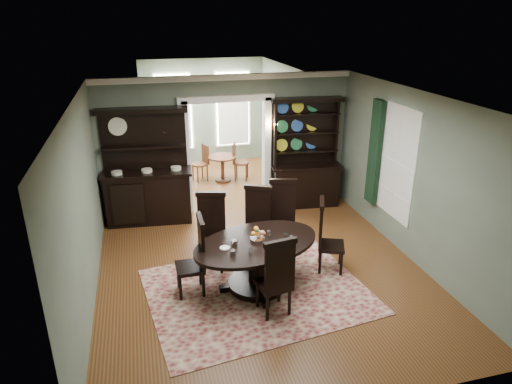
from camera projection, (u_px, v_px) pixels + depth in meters
room at (263, 188)px, 7.32m from camera, size 5.51×6.01×3.01m
parlor at (209, 119)px, 12.28m from camera, size 3.51×3.50×3.01m
doorway_trim at (227, 139)px, 9.97m from camera, size 2.08×0.25×2.57m
right_window at (386, 158)px, 8.74m from camera, size 0.15×1.47×2.12m
wall_sconce at (271, 126)px, 9.95m from camera, size 0.27×0.21×0.21m
rug at (257, 291)px, 7.38m from camera, size 3.71×3.09×0.01m
dining_table at (257, 256)px, 7.29m from camera, size 2.45×2.45×0.83m
centerpiece at (257, 237)px, 7.21m from camera, size 1.19×0.77×0.20m
chair_far_left at (211, 228)px, 7.91m from camera, size 0.61×0.59×1.36m
chair_far_mid at (257, 219)px, 8.31m from camera, size 0.63×0.62×1.31m
chair_far_right at (283, 213)px, 8.50m from camera, size 0.61×0.59×1.36m
chair_end_left at (196, 254)px, 7.13m from camera, size 0.46×0.50×1.30m
chair_end_right at (325, 234)px, 7.77m from camera, size 0.60×0.61×1.30m
chair_near at (277, 276)px, 6.55m from camera, size 0.54×0.52×1.30m
sideboard at (148, 183)px, 9.58m from camera, size 1.89×0.82×2.42m
welsh_dresser at (305, 167)px, 10.40m from camera, size 1.64×0.74×2.48m
parlor_table at (222, 165)px, 11.99m from camera, size 0.74×0.74×0.69m
parlor_chair_left at (202, 162)px, 12.03m from camera, size 0.45×0.44×0.96m
parlor_chair_right at (239, 160)px, 12.08m from camera, size 0.47×0.46×0.99m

